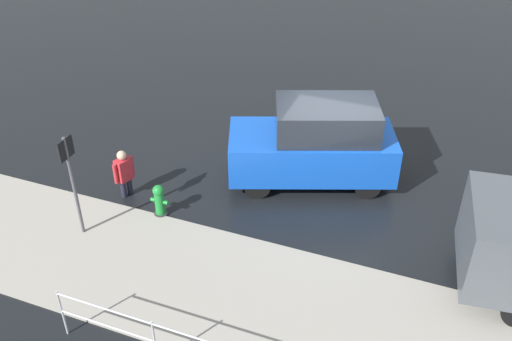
# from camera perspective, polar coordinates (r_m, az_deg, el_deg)

# --- Properties ---
(ground_plane) EXTENTS (60.00, 60.00, 0.00)m
(ground_plane) POSITION_cam_1_polar(r_m,az_deg,el_deg) (14.02, 7.47, -1.34)
(ground_plane) COLOR black
(kerb_strip) EXTENTS (24.00, 3.20, 0.04)m
(kerb_strip) POSITION_cam_1_polar(r_m,az_deg,el_deg) (10.93, 1.68, -13.22)
(kerb_strip) COLOR gray
(kerb_strip) RESTS_ON ground
(moving_hatchback) EXTENTS (4.25, 2.98, 2.06)m
(moving_hatchback) POSITION_cam_1_polar(r_m,az_deg,el_deg) (13.59, 5.96, 2.69)
(moving_hatchback) COLOR blue
(moving_hatchback) RESTS_ON ground
(fire_hydrant) EXTENTS (0.42, 0.31, 0.80)m
(fire_hydrant) POSITION_cam_1_polar(r_m,az_deg,el_deg) (12.88, -9.63, -2.98)
(fire_hydrant) COLOR #197A2D
(fire_hydrant) RESTS_ON ground
(pedestrian) EXTENTS (0.34, 0.54, 1.22)m
(pedestrian) POSITION_cam_1_polar(r_m,az_deg,el_deg) (13.50, -13.06, -0.05)
(pedestrian) COLOR #B2262D
(pedestrian) RESTS_ON ground
(sign_post) EXTENTS (0.07, 0.44, 2.40)m
(sign_post) POSITION_cam_1_polar(r_m,az_deg,el_deg) (12.09, -18.03, -0.22)
(sign_post) COLOR #4C4C51
(sign_post) RESTS_ON ground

